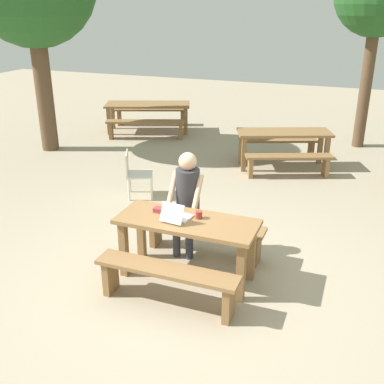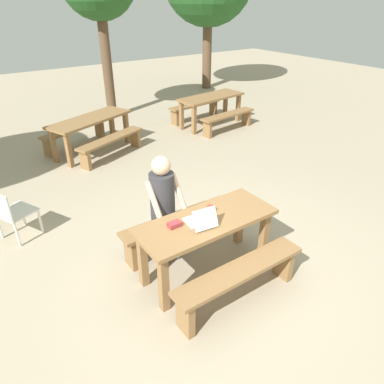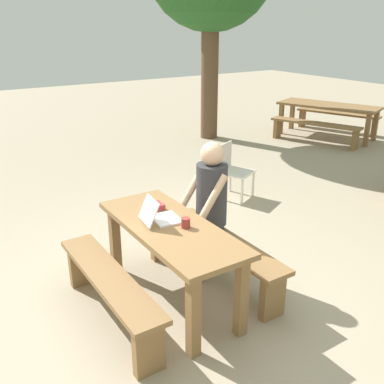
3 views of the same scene
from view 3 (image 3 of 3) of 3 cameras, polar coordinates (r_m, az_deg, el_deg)
name	(u,v)px [view 3 (image 3 of 3)]	position (r m, az deg, el deg)	size (l,w,h in m)	color
ground_plane	(172,299)	(4.29, -2.64, -13.65)	(30.00, 30.00, 0.00)	tan
picnic_table_front	(171,239)	(3.96, -2.79, -6.12)	(1.66, 0.67, 0.77)	olive
bench_near	(109,287)	(3.88, -10.64, -12.02)	(1.62, 0.30, 0.47)	olive
bench_far	(224,250)	(4.40, 4.17, -7.45)	(1.62, 0.30, 0.47)	olive
laptop	(159,216)	(3.95, -4.25, -3.08)	(0.32, 0.36, 0.23)	white
small_pouch	(157,206)	(4.23, -4.49, -1.80)	(0.15, 0.09, 0.05)	#993338
coffee_mug	(186,223)	(3.84, -0.83, -4.00)	(0.08, 0.08, 0.09)	#99332D
person_seated	(209,199)	(4.34, 2.20, -0.87)	(0.42, 0.41, 1.39)	#333847
plastic_chair	(232,169)	(6.48, 5.16, 2.94)	(0.59, 0.59, 0.80)	silver
picnic_table_distant	(328,109)	(10.37, 17.20, 10.23)	(2.29, 1.51, 0.73)	olive
bench_distant_south	(315,127)	(9.78, 15.60, 8.05)	(1.91, 0.96, 0.46)	olive
bench_distant_north	(337,117)	(11.07, 18.29, 9.23)	(1.91, 0.96, 0.46)	olive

